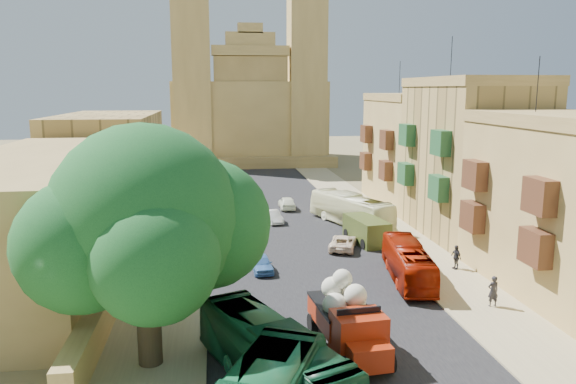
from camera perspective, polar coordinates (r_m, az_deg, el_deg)
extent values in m
cube|color=black|center=(53.26, -0.57, -3.46)|extent=(14.00, 140.00, 0.01)
cube|color=tan|center=(55.20, 9.28, -3.10)|extent=(5.00, 140.00, 0.01)
cube|color=tan|center=(52.98, -10.84, -3.72)|extent=(5.00, 140.00, 0.01)
cube|color=tan|center=(54.52, 6.76, -3.14)|extent=(0.25, 140.00, 0.12)
cube|color=tan|center=(52.88, -8.13, -3.61)|extent=(0.25, 140.00, 0.12)
cube|color=#AA8B4D|center=(39.99, 26.51, -1.54)|extent=(8.00, 14.00, 10.50)
cube|color=olive|center=(39.32, 27.18, 6.54)|extent=(8.20, 14.00, 0.80)
cylinder|color=black|center=(41.09, 24.04, 9.98)|extent=(0.06, 0.06, 3.60)
cube|color=#532E1B|center=(34.69, 23.82, -5.17)|extent=(0.90, 2.20, 2.00)
cube|color=#532E1B|center=(41.35, 18.22, -2.38)|extent=(0.90, 2.20, 2.00)
cube|color=#532E1B|center=(34.06, 24.18, -0.39)|extent=(0.90, 2.20, 2.00)
cube|color=#532E1B|center=(40.83, 18.45, 1.65)|extent=(0.90, 2.20, 2.00)
cube|color=tan|center=(51.80, 18.01, 2.95)|extent=(8.00, 14.00, 13.00)
cube|color=olive|center=(51.42, 18.44, 10.59)|extent=(8.20, 14.00, 0.80)
cylinder|color=black|center=(53.62, 16.26, 13.03)|extent=(0.06, 0.06, 3.60)
cube|color=#21542E|center=(46.67, 15.02, 0.39)|extent=(0.90, 2.20, 2.00)
cube|color=#21542E|center=(53.90, 11.85, 1.83)|extent=(0.90, 2.20, 2.00)
cube|color=#21542E|center=(46.20, 15.24, 4.84)|extent=(0.90, 2.20, 2.00)
cube|color=#21542E|center=(53.49, 12.00, 5.69)|extent=(0.90, 2.20, 2.00)
cube|color=#AA8B4D|center=(64.70, 12.65, 3.93)|extent=(8.00, 14.00, 11.50)
cube|color=olive|center=(64.32, 12.87, 9.38)|extent=(8.20, 14.00, 0.80)
cylinder|color=black|center=(66.64, 11.28, 11.36)|extent=(0.06, 0.06, 3.60)
cube|color=#532E1B|center=(59.76, 9.88, 2.17)|extent=(0.90, 2.20, 2.00)
cube|color=#532E1B|center=(67.21, 7.89, 3.13)|extent=(0.90, 2.20, 2.00)
cube|color=#532E1B|center=(59.39, 9.98, 5.25)|extent=(0.90, 2.20, 2.00)
cube|color=#532E1B|center=(66.88, 7.96, 5.87)|extent=(0.90, 2.20, 2.00)
cube|color=#AA8B4D|center=(43.44, -15.57, -5.84)|extent=(1.00, 40.00, 1.80)
cube|color=olive|center=(41.91, -23.63, -2.28)|extent=(10.00, 28.00, 8.40)
cube|color=tan|center=(66.81, -17.65, 3.24)|extent=(10.00, 22.00, 10.00)
cube|color=#AA8B4D|center=(102.68, -4.10, 7.17)|extent=(26.00, 20.00, 14.00)
cube|color=olive|center=(92.80, -3.64, 3.04)|extent=(28.00, 4.00, 1.80)
cube|color=olive|center=(93.78, -3.78, 8.70)|extent=(12.00, 2.00, 16.00)
cube|color=#AA8B4D|center=(93.93, -3.85, 14.13)|extent=(12.60, 2.40, 1.60)
cube|color=#AA8B4D|center=(94.06, -3.86, 15.17)|extent=(8.00, 2.00, 2.40)
cube|color=#AA8B4D|center=(94.23, -3.87, 16.26)|extent=(4.00, 2.00, 1.60)
cube|color=#AA8B4D|center=(94.89, -9.72, 11.31)|extent=(6.00, 6.00, 29.00)
cube|color=#AA8B4D|center=(96.15, 1.90, 11.44)|extent=(6.00, 6.00, 29.00)
cylinder|color=#3C2F1E|center=(27.64, -13.95, -12.50)|extent=(1.14, 1.14, 4.31)
sphere|color=#11411B|center=(26.16, -14.42, -2.59)|extent=(8.63, 8.63, 8.63)
sphere|color=#11411B|center=(27.45, -8.36, -3.22)|extent=(6.36, 6.36, 6.36)
sphere|color=#11411B|center=(25.82, -20.12, -5.15)|extent=(5.90, 5.90, 5.90)
sphere|color=#11411B|center=(23.75, -13.41, -6.70)|extent=(5.45, 5.45, 5.45)
sphere|color=#11411B|center=(28.58, -16.41, 0.26)|extent=(5.00, 5.00, 5.00)
cylinder|color=#3C2F1E|center=(35.45, -13.30, -8.84)|extent=(0.44, 0.44, 2.51)
sphere|color=#11411B|center=(34.71, -13.48, -4.90)|extent=(3.65, 3.65, 3.65)
cylinder|color=#3C2F1E|center=(46.96, -11.89, -4.26)|extent=(0.44, 0.44, 2.13)
sphere|color=#11411B|center=(46.47, -11.99, -1.70)|extent=(3.09, 3.09, 3.09)
cylinder|color=#3C2F1E|center=(58.63, -11.05, -1.34)|extent=(0.44, 0.44, 2.06)
sphere|color=#11411B|center=(58.25, -11.12, 0.66)|extent=(2.99, 2.99, 2.99)
cylinder|color=#3C2F1E|center=(70.37, -10.50, 0.80)|extent=(0.44, 0.44, 2.46)
sphere|color=#11411B|center=(70.01, -10.57, 2.80)|extent=(3.57, 3.57, 3.57)
cube|color=#9A230B|center=(29.48, 5.40, -12.33)|extent=(2.83, 4.25, 1.01)
cube|color=black|center=(29.27, 5.42, -11.32)|extent=(2.89, 4.31, 0.13)
cube|color=#9A230B|center=(27.20, 7.16, -14.13)|extent=(2.52, 2.12, 2.02)
cube|color=#9A230B|center=(26.26, 8.18, -16.18)|extent=(2.02, 1.52, 1.12)
cube|color=black|center=(26.89, 7.20, -12.60)|extent=(2.13, 0.31, 1.01)
cylinder|color=black|center=(26.45, 5.50, -17.28)|extent=(0.48, 1.04, 1.01)
cylinder|color=black|center=(27.18, 10.19, -16.60)|extent=(0.48, 1.04, 1.01)
cylinder|color=black|center=(30.71, 2.52, -13.15)|extent=(0.48, 1.04, 1.01)
cylinder|color=black|center=(31.34, 6.58, -12.71)|extent=(0.48, 1.04, 1.01)
sphere|color=beige|center=(28.40, 4.77, -11.39)|extent=(1.23, 1.23, 1.23)
sphere|color=beige|center=(29.04, 6.71, -10.92)|extent=(1.23, 1.23, 1.23)
sphere|color=beige|center=(29.76, 5.02, -10.35)|extent=(1.23, 1.23, 1.23)
sphere|color=beige|center=(28.91, 4.52, -9.67)|extent=(1.12, 1.12, 1.12)
sphere|color=beige|center=(28.19, 6.88, -10.37)|extent=(1.12, 1.12, 1.12)
sphere|color=beige|center=(28.68, 5.54, -8.79)|extent=(1.01, 1.01, 1.01)
cube|color=#39451A|center=(47.78, 7.97, -3.89)|extent=(3.01, 5.39, 2.11)
cylinder|color=black|center=(45.98, 7.74, -5.27)|extent=(0.46, 0.89, 0.84)
cylinder|color=black|center=(46.83, 9.97, -5.04)|extent=(0.46, 0.89, 0.84)
cylinder|color=black|center=(49.11, 6.02, -4.21)|extent=(0.46, 0.89, 0.84)
cylinder|color=black|center=(49.91, 8.14, -4.02)|extent=(0.46, 0.89, 0.84)
imported|color=#124D2C|center=(25.13, -1.56, -16.33)|extent=(6.46, 10.67, 2.94)
imported|color=#8C1503|center=(38.92, 12.09, -7.03)|extent=(3.44, 9.26, 2.52)
imported|color=#FFFCCB|center=(53.68, 6.39, -1.79)|extent=(6.32, 10.80, 2.97)
imported|color=#487EC0|center=(40.19, -2.73, -7.25)|extent=(1.68, 3.57, 1.18)
imported|color=white|center=(54.48, -1.54, -2.52)|extent=(1.84, 3.73, 1.17)
imported|color=#F8DEC1|center=(45.71, 5.61, -5.11)|extent=(3.21, 4.59, 1.16)
imported|color=#151A4C|center=(65.86, -6.31, -0.26)|extent=(3.44, 4.80, 1.29)
imported|color=white|center=(60.59, -0.11, -1.10)|extent=(1.67, 4.02, 1.36)
imported|color=#3C54A2|center=(73.44, -5.93, 0.78)|extent=(1.21, 3.39, 1.11)
imported|color=#26252A|center=(35.98, 20.11, -9.44)|extent=(0.73, 0.51, 1.89)
imported|color=#313136|center=(42.33, 16.70, -6.35)|extent=(0.66, 1.11, 1.77)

